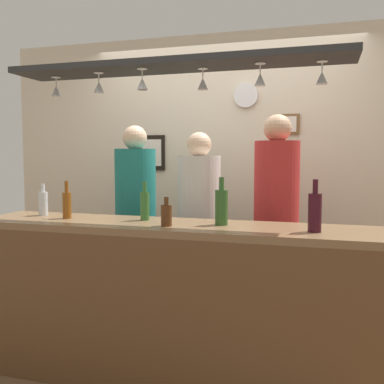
# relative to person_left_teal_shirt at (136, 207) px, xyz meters

# --- Properties ---
(ground_plane) EXTENTS (8.00, 8.00, 0.00)m
(ground_plane) POSITION_rel_person_left_teal_shirt_xyz_m (0.58, -0.39, -1.04)
(ground_plane) COLOR brown
(back_wall) EXTENTS (4.40, 0.06, 2.60)m
(back_wall) POSITION_rel_person_left_teal_shirt_xyz_m (0.58, 0.71, 0.26)
(back_wall) COLOR beige
(back_wall) RESTS_ON ground_plane
(bar_counter) EXTENTS (2.70, 0.55, 1.04)m
(bar_counter) POSITION_rel_person_left_teal_shirt_xyz_m (0.58, -0.90, -0.34)
(bar_counter) COLOR brown
(bar_counter) RESTS_ON ground_plane
(overhead_glass_rack) EXTENTS (2.20, 0.36, 0.04)m
(overhead_glass_rack) POSITION_rel_person_left_teal_shirt_xyz_m (0.58, -0.69, 1.00)
(overhead_glass_rack) COLOR black
(hanging_wineglass_far_left) EXTENTS (0.07, 0.07, 0.13)m
(hanging_wineglass_far_left) POSITION_rel_person_left_teal_shirt_xyz_m (-0.30, -0.65, 0.89)
(hanging_wineglass_far_left) COLOR silver
(hanging_wineglass_far_left) RESTS_ON overhead_glass_rack
(hanging_wineglass_left) EXTENTS (0.07, 0.07, 0.13)m
(hanging_wineglass_left) POSITION_rel_person_left_teal_shirt_xyz_m (0.06, -0.71, 0.89)
(hanging_wineglass_left) COLOR silver
(hanging_wineglass_left) RESTS_ON overhead_glass_rack
(hanging_wineglass_center_left) EXTENTS (0.07, 0.07, 0.13)m
(hanging_wineglass_center_left) POSITION_rel_person_left_teal_shirt_xyz_m (0.39, -0.76, 0.89)
(hanging_wineglass_center_left) COLOR silver
(hanging_wineglass_center_left) RESTS_ON overhead_glass_rack
(hanging_wineglass_center) EXTENTS (0.07, 0.07, 0.13)m
(hanging_wineglass_center) POSITION_rel_person_left_teal_shirt_xyz_m (0.76, -0.65, 0.89)
(hanging_wineglass_center) COLOR silver
(hanging_wineglass_center) RESTS_ON overhead_glass_rack
(hanging_wineglass_center_right) EXTENTS (0.07, 0.07, 0.13)m
(hanging_wineglass_center_right) POSITION_rel_person_left_teal_shirt_xyz_m (1.13, -0.70, 0.89)
(hanging_wineglass_center_right) COLOR silver
(hanging_wineglass_center_right) RESTS_ON overhead_glass_rack
(hanging_wineglass_right) EXTENTS (0.07, 0.07, 0.13)m
(hanging_wineglass_right) POSITION_rel_person_left_teal_shirt_xyz_m (1.48, -0.66, 0.89)
(hanging_wineglass_right) COLOR silver
(hanging_wineglass_right) RESTS_ON overhead_glass_rack
(person_left_teal_shirt) EXTENTS (0.34, 0.34, 1.72)m
(person_left_teal_shirt) POSITION_rel_person_left_teal_shirt_xyz_m (0.00, 0.00, 0.00)
(person_left_teal_shirt) COLOR #2D334C
(person_left_teal_shirt) RESTS_ON ground_plane
(person_middle_white_patterned_shirt) EXTENTS (0.34, 0.34, 1.66)m
(person_middle_white_patterned_shirt) POSITION_rel_person_left_teal_shirt_xyz_m (0.55, 0.00, -0.04)
(person_middle_white_patterned_shirt) COLOR #2D334C
(person_middle_white_patterned_shirt) RESTS_ON ground_plane
(person_right_red_shirt) EXTENTS (0.34, 0.34, 1.78)m
(person_right_red_shirt) POSITION_rel_person_left_teal_shirt_xyz_m (1.16, 0.00, 0.04)
(person_right_red_shirt) COLOR #2D334C
(person_right_red_shirt) RESTS_ON ground_plane
(bottle_wine_dark_red) EXTENTS (0.08, 0.08, 0.30)m
(bottle_wine_dark_red) POSITION_rel_person_left_teal_shirt_xyz_m (1.46, -0.80, 0.12)
(bottle_wine_dark_red) COLOR #380F19
(bottle_wine_dark_red) RESTS_ON bar_counter
(bottle_beer_amber_tall) EXTENTS (0.06, 0.06, 0.26)m
(bottle_beer_amber_tall) POSITION_rel_person_left_teal_shirt_xyz_m (-0.19, -0.73, 0.10)
(bottle_beer_amber_tall) COLOR brown
(bottle_beer_amber_tall) RESTS_ON bar_counter
(bottle_soda_clear) EXTENTS (0.06, 0.06, 0.23)m
(bottle_soda_clear) POSITION_rel_person_left_teal_shirt_xyz_m (-0.44, -0.64, 0.09)
(bottle_soda_clear) COLOR silver
(bottle_soda_clear) RESTS_ON bar_counter
(bottle_beer_brown_stubby) EXTENTS (0.07, 0.07, 0.18)m
(bottle_beer_brown_stubby) POSITION_rel_person_left_teal_shirt_xyz_m (0.58, -0.84, 0.07)
(bottle_beer_brown_stubby) COLOR #512D14
(bottle_beer_brown_stubby) RESTS_ON bar_counter
(bottle_champagne_green) EXTENTS (0.08, 0.08, 0.30)m
(bottle_champagne_green) POSITION_rel_person_left_teal_shirt_xyz_m (0.90, -0.70, 0.12)
(bottle_champagne_green) COLOR #2D5623
(bottle_champagne_green) RESTS_ON bar_counter
(bottle_beer_green_import) EXTENTS (0.06, 0.06, 0.26)m
(bottle_beer_green_import) POSITION_rel_person_left_teal_shirt_xyz_m (0.36, -0.65, 0.10)
(bottle_beer_green_import) COLOR #336B2D
(bottle_beer_green_import) RESTS_ON bar_counter
(picture_frame_upper_small) EXTENTS (0.22, 0.02, 0.18)m
(picture_frame_upper_small) POSITION_rel_person_left_teal_shirt_xyz_m (1.18, 0.66, 0.71)
(picture_frame_upper_small) COLOR brown
(picture_frame_upper_small) RESTS_ON back_wall
(picture_frame_caricature) EXTENTS (0.26, 0.02, 0.34)m
(picture_frame_caricature) POSITION_rel_person_left_teal_shirt_xyz_m (-0.11, 0.66, 0.46)
(picture_frame_caricature) COLOR black
(picture_frame_caricature) RESTS_ON back_wall
(wall_clock) EXTENTS (0.22, 0.03, 0.22)m
(wall_clock) POSITION_rel_person_left_teal_shirt_xyz_m (0.81, 0.66, 0.98)
(wall_clock) COLOR white
(wall_clock) RESTS_ON back_wall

